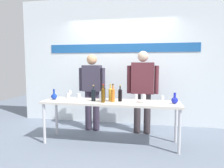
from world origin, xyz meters
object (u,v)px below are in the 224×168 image
wine_bottle_1 (103,95)px  wine_glass_right_3 (144,96)px  wine_glass_left_1 (70,92)px  display_table (110,105)px  wine_bottle_3 (120,95)px  wine_bottle_5 (104,93)px  wine_glass_left_2 (68,95)px  wine_bottle_0 (110,94)px  presenter_right (143,86)px  decanter_blue_left (54,96)px  presenter_left (92,87)px  wine_bottle_4 (113,94)px  wine_glass_left_0 (79,96)px  wine_bottle_2 (103,95)px  wine_glass_right_2 (144,97)px  wine_glass_right_1 (136,97)px  wine_glass_right_0 (162,98)px  decanter_blue_right (175,100)px

wine_bottle_1 → wine_glass_right_3: bearing=10.7°
wine_glass_left_1 → display_table: bearing=-12.5°
wine_bottle_3 → wine_bottle_5: 0.36m
wine_bottle_1 → wine_glass_left_2: wine_bottle_1 is taller
wine_bottle_5 → wine_bottle_0: bearing=-39.6°
presenter_right → wine_bottle_3: bearing=-120.2°
decanter_blue_left → wine_glass_left_1: size_ratio=1.27×
decanter_blue_left → presenter_left: presenter_left is taller
wine_bottle_4 → wine_glass_left_0: size_ratio=2.10×
wine_glass_left_0 → presenter_left: bearing=90.6°
wine_bottle_2 → wine_bottle_3: (0.30, 0.06, 0.00)m
presenter_left → wine_glass_left_1: size_ratio=10.55×
display_table → wine_glass_right_2: wine_glass_right_2 is taller
decanter_blue_left → wine_glass_left_1: decanter_blue_left is taller
wine_bottle_1 → presenter_left: bearing=118.4°
presenter_right → wine_glass_right_1: size_ratio=10.86×
presenter_left → wine_bottle_5: presenter_left is taller
wine_bottle_2 → presenter_right: bearing=45.8°
decanter_blue_left → wine_glass_left_2: (0.32, -0.11, 0.04)m
wine_bottle_2 → wine_bottle_5: bearing=99.9°
wine_glass_right_2 → wine_bottle_2: bearing=175.2°
presenter_right → wine_glass_right_0: (0.36, -0.79, -0.11)m
decanter_blue_right → wine_bottle_0: (-1.12, 0.06, 0.07)m
wine_bottle_0 → wine_bottle_3: (0.18, -0.01, -0.01)m
wine_bottle_3 → wine_bottle_5: (-0.34, 0.14, 0.00)m
wine_bottle_1 → decanter_blue_left: bearing=173.4°
display_table → decanter_blue_left: (-1.08, -0.02, 0.13)m
wine_glass_left_0 → wine_bottle_0: bearing=25.1°
wine_bottle_5 → presenter_right: bearing=35.1°
presenter_left → wine_bottle_1: size_ratio=5.10×
wine_bottle_4 → wine_glass_left_0: (-0.58, -0.14, -0.03)m
wine_glass_right_3 → wine_bottle_1: bearing=-169.3°
display_table → wine_glass_left_0: wine_glass_left_0 is taller
wine_bottle_5 → wine_glass_right_2: wine_bottle_5 is taller
presenter_right → wine_bottle_2: 0.96m
display_table → wine_glass_left_1: size_ratio=15.83×
wine_glass_right_2 → wine_bottle_0: bearing=168.1°
wine_glass_left_0 → wine_glass_right_3: size_ratio=1.04×
wine_glass_right_1 → presenter_right: bearing=84.2°
wine_bottle_0 → wine_glass_right_2: 0.62m
display_table → presenter_right: 0.90m
presenter_right → wine_bottle_0: presenter_right is taller
wine_bottle_3 → wine_glass_left_0: size_ratio=1.91×
wine_glass_right_0 → wine_bottle_1: bearing=-179.6°
wine_glass_left_1 → wine_glass_right_2: size_ratio=1.06×
decanter_blue_right → wine_bottle_5: wine_bottle_5 is taller
presenter_right → wine_glass_right_1: 0.76m
decanter_blue_right → wine_bottle_1: wine_bottle_1 is taller
wine_bottle_5 → display_table: bearing=-46.7°
wine_bottle_1 → wine_glass_right_2: 0.71m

